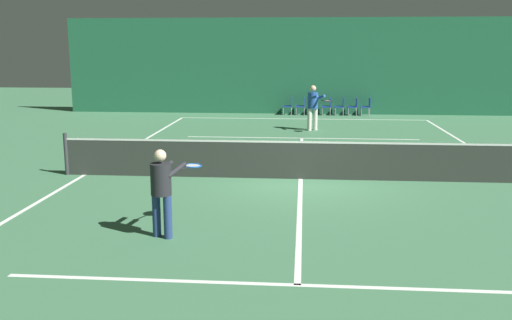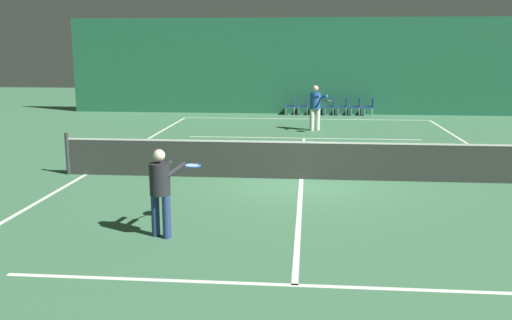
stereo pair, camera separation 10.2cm
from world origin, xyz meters
The scene contains 17 objects.
ground_plane centered at (0.00, 0.00, 0.00)m, with size 60.00×60.00×0.00m, color #3D704C.
backdrop_curtain centered at (0.00, 13.94, 2.28)m, with size 23.00×0.12×4.56m.
court_line_baseline_far centered at (0.00, 11.90, 0.00)m, with size 11.00×0.10×0.00m.
court_line_service_far centered at (0.00, 6.40, 0.00)m, with size 8.25×0.10×0.00m.
court_line_service_near centered at (0.00, -6.40, 0.00)m, with size 8.25×0.10×0.00m.
court_line_sideline_left centered at (-5.50, 0.00, 0.00)m, with size 0.10×23.80×0.00m.
court_line_centre centered at (0.00, 0.00, 0.00)m, with size 0.10×12.80×0.00m.
tennis_net centered at (0.00, 0.00, 0.51)m, with size 12.00×0.10×1.07m.
player_near centered at (-2.31, -4.53, 0.89)m, with size 0.83×1.32×1.53m.
player_far centered at (0.42, 8.35, 1.02)m, with size 1.04×1.36×1.74m.
courtside_chair_0 centered at (-0.65, 13.39, 0.49)m, with size 0.44×0.44×0.84m.
courtside_chair_1 centered at (-0.04, 13.39, 0.49)m, with size 0.44×0.44×0.84m.
courtside_chair_2 centered at (0.57, 13.39, 0.49)m, with size 0.44×0.44×0.84m.
courtside_chair_3 centered at (1.19, 13.39, 0.49)m, with size 0.44×0.44×0.84m.
courtside_chair_4 centered at (1.80, 13.39, 0.49)m, with size 0.44×0.44×0.84m.
courtside_chair_5 centered at (2.41, 13.39, 0.49)m, with size 0.44×0.44×0.84m.
courtside_chair_6 centered at (3.02, 13.39, 0.49)m, with size 0.44×0.44×0.84m.
Camera 1 is at (0.05, -13.75, 3.22)m, focal length 40.00 mm.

